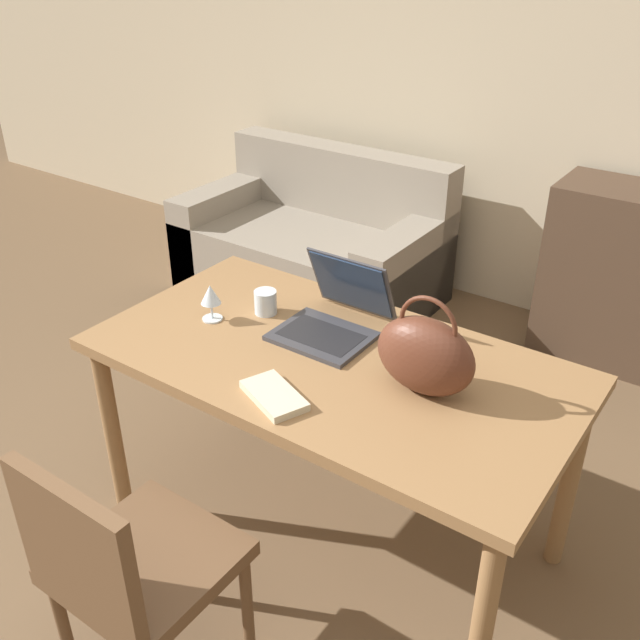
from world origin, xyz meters
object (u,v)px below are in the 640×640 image
at_px(wine_glass, 211,296).
at_px(couch, 314,247).
at_px(chair, 126,565).
at_px(laptop, 336,312).
at_px(drinking_glass, 266,302).
at_px(handbag, 425,355).

bearing_deg(wine_glass, couch, 114.09).
bearing_deg(chair, laptop, 88.74).
height_order(couch, wine_glass, wine_glass).
bearing_deg(drinking_glass, chair, -74.93).
relative_size(chair, wine_glass, 6.44).
relative_size(chair, handbag, 2.72).
bearing_deg(laptop, chair, -91.17).
relative_size(couch, laptop, 4.18).
relative_size(couch, handbag, 4.75).
bearing_deg(chair, wine_glass, 115.55).
height_order(wine_glass, handbag, handbag).
xyz_separation_m(drinking_glass, handbag, (0.68, -0.11, 0.08)).
bearing_deg(handbag, laptop, 159.29).
distance_m(chair, handbag, 1.00).
relative_size(chair, laptop, 2.40).
xyz_separation_m(couch, wine_glass, (0.72, -1.61, 0.57)).
distance_m(couch, handbag, 2.27).
bearing_deg(wine_glass, laptop, 26.95).
distance_m(chair, drinking_glass, 1.00).
xyz_separation_m(chair, handbag, (0.44, 0.81, 0.40)).
height_order(couch, drinking_glass, drinking_glass).
xyz_separation_m(couch, drinking_glass, (0.84, -1.47, 0.52)).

